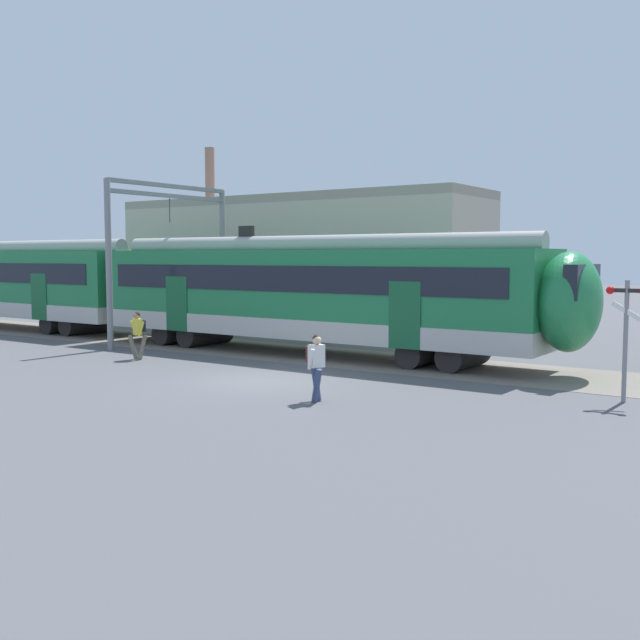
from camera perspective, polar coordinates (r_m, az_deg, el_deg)
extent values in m
plane|color=#515156|center=(21.70, -4.38, -4.62)|extent=(160.00, 160.00, 0.00)
cube|color=slate|center=(34.96, -16.02, -1.17)|extent=(80.00, 4.40, 0.01)
cube|color=#B7B7B2|center=(27.29, -1.24, -0.43)|extent=(18.00, 3.06, 0.70)
cube|color=#1E7542|center=(27.19, -1.24, 2.82)|extent=(18.00, 3.00, 2.40)
cube|color=black|center=(25.97, -3.20, 3.16)|extent=(16.56, 0.03, 0.90)
cube|color=#165731|center=(23.33, 6.46, 0.36)|extent=(1.10, 0.04, 2.10)
cube|color=#165731|center=(29.31, -10.87, 1.22)|extent=(1.10, 0.04, 2.10)
cylinder|color=#9C9C97|center=(27.18, -1.25, 5.73)|extent=(17.64, 0.70, 0.70)
cube|color=black|center=(28.86, -5.63, 6.75)|extent=(0.70, 0.12, 0.40)
cylinder|color=black|center=(24.25, 10.90, -2.62)|extent=(0.90, 2.40, 0.90)
cylinder|color=black|center=(24.84, 7.94, -2.40)|extent=(0.90, 2.40, 0.90)
cylinder|color=black|center=(30.45, -8.70, -1.06)|extent=(0.90, 2.40, 0.90)
cylinder|color=black|center=(31.43, -10.56, -0.91)|extent=(0.90, 2.40, 0.90)
ellipsoid|color=#1E7542|center=(22.97, 18.46, 1.32)|extent=(1.80, 2.85, 2.95)
cube|color=black|center=(22.85, 19.35, 2.78)|extent=(0.40, 2.40, 1.00)
cube|color=#B7B7B2|center=(41.02, -22.82, 0.97)|extent=(18.00, 3.06, 0.70)
cube|color=#1E7542|center=(40.95, -22.89, 3.14)|extent=(18.00, 3.00, 2.40)
cube|color=#165731|center=(36.02, -20.64, 1.67)|extent=(1.10, 0.04, 2.10)
cylinder|color=#9C9C97|center=(40.94, -22.95, 5.07)|extent=(17.64, 0.70, 0.70)
cylinder|color=black|center=(35.95, -17.37, -0.33)|extent=(0.90, 2.40, 0.90)
cylinder|color=black|center=(37.05, -18.71, -0.21)|extent=(0.90, 2.40, 0.90)
cylinder|color=#6B6051|center=(26.76, -14.05, -2.02)|extent=(0.30, 0.38, 0.87)
cylinder|color=#6B6051|center=(26.65, -13.38, -2.03)|extent=(0.30, 0.38, 0.87)
cube|color=gold|center=(26.63, -13.75, -0.51)|extent=(0.43, 0.38, 0.56)
cylinder|color=gold|center=(26.44, -13.47, -0.65)|extent=(0.20, 0.26, 0.52)
cylinder|color=gold|center=(26.83, -14.02, -0.58)|extent=(0.20, 0.26, 0.52)
sphere|color=#9E7051|center=(26.59, -13.80, 0.33)|extent=(0.22, 0.22, 0.22)
sphere|color=black|center=(26.59, -13.76, 0.39)|extent=(0.20, 0.20, 0.20)
cube|color=black|center=(26.67, -13.37, -0.45)|extent=(0.32, 0.27, 0.40)
cylinder|color=navy|center=(18.29, -0.25, -5.03)|extent=(0.38, 0.26, 0.87)
cylinder|color=navy|center=(18.61, -0.30, -4.86)|extent=(0.38, 0.26, 0.87)
cube|color=silver|center=(18.34, -0.27, -2.76)|extent=(0.35, 0.42, 0.56)
cylinder|color=silver|center=(18.54, 0.14, -2.83)|extent=(0.26, 0.17, 0.52)
cylinder|color=silver|center=(18.16, -0.69, -3.00)|extent=(0.26, 0.17, 0.52)
sphere|color=beige|center=(18.28, -0.24, -1.55)|extent=(0.22, 0.22, 0.22)
sphere|color=black|center=(18.29, -0.27, -1.46)|extent=(0.20, 0.20, 0.20)
cube|color=maroon|center=(18.49, -0.60, -2.64)|extent=(0.24, 0.32, 0.40)
cylinder|color=gray|center=(29.51, -15.79, 4.07)|extent=(0.24, 0.24, 6.50)
cylinder|color=gray|center=(33.95, -7.43, 4.29)|extent=(0.24, 0.24, 6.50)
cube|color=gray|center=(31.77, -11.42, 9.98)|extent=(0.20, 6.40, 0.16)
cube|color=gray|center=(31.74, -11.40, 9.26)|extent=(0.20, 6.40, 0.16)
cylinder|color=black|center=(31.70, -11.38, 8.18)|extent=(0.03, 0.03, 1.00)
cylinder|color=gray|center=(19.71, 22.25, -1.54)|extent=(0.11, 0.11, 3.00)
cube|color=black|center=(19.62, 22.37, 2.09)|extent=(0.80, 0.10, 0.10)
sphere|color=red|center=(19.65, 21.25, 2.13)|extent=(0.20, 0.20, 0.20)
cube|color=white|center=(19.62, 22.30, 0.63)|extent=(0.72, 0.03, 0.48)
cube|color=#B2A899|center=(36.29, -1.82, 3.97)|extent=(18.57, 5.00, 6.00)
cube|color=gray|center=(36.38, -1.84, 9.02)|extent=(18.57, 5.00, 0.40)
cylinder|color=#8C6656|center=(40.05, -8.38, 10.60)|extent=(0.50, 0.50, 3.20)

